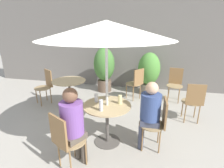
% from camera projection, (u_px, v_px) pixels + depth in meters
% --- Properties ---
extents(ground_plane, '(20.00, 20.00, 0.00)m').
position_uv_depth(ground_plane, '(99.00, 147.00, 3.09)').
color(ground_plane, '#9E998E').
extents(storefront_wall, '(10.00, 0.06, 3.00)m').
position_uv_depth(storefront_wall, '(127.00, 43.00, 5.73)').
color(storefront_wall, slate).
rests_on(storefront_wall, ground_plane).
extents(cafe_table_near, '(0.84, 0.84, 0.75)m').
position_uv_depth(cafe_table_near, '(107.00, 114.00, 3.07)').
color(cafe_table_near, '#514C47').
rests_on(cafe_table_near, ground_plane).
extents(cafe_table_far, '(0.83, 0.83, 0.75)m').
position_uv_depth(cafe_table_far, '(69.00, 87.00, 4.42)').
color(cafe_table_far, '#514C47').
rests_on(cafe_table_far, ground_plane).
extents(bistro_chair_0, '(0.48, 0.49, 0.92)m').
position_uv_depth(bistro_chair_0, '(65.00, 138.00, 2.45)').
color(bistro_chair_0, '#997F56').
rests_on(bistro_chair_0, ground_plane).
extents(bistro_chair_1, '(0.43, 0.43, 0.92)m').
position_uv_depth(bistro_chair_1, '(158.00, 120.00, 2.92)').
color(bistro_chair_1, '#997F56').
rests_on(bistro_chair_1, ground_plane).
extents(bistro_chair_2, '(0.50, 0.49, 0.92)m').
position_uv_depth(bistro_chair_2, '(136.00, 81.00, 4.94)').
color(bistro_chair_2, '#997F56').
rests_on(bistro_chair_2, ground_plane).
extents(bistro_chair_3, '(0.43, 0.44, 0.92)m').
position_uv_depth(bistro_chair_3, '(194.00, 99.00, 3.72)').
color(bistro_chair_3, '#997F56').
rests_on(bistro_chair_3, ground_plane).
extents(bistro_chair_4, '(0.43, 0.45, 0.92)m').
position_uv_depth(bistro_chair_4, '(175.00, 82.00, 4.92)').
color(bistro_chair_4, '#997F56').
rests_on(bistro_chair_4, ground_plane).
extents(bistro_chair_5, '(0.49, 0.49, 0.92)m').
position_uv_depth(bistro_chair_5, '(46.00, 84.00, 4.75)').
color(bistro_chair_5, '#997F56').
rests_on(bistro_chair_5, ground_plane).
extents(seated_person_0, '(0.39, 0.41, 1.26)m').
position_uv_depth(seated_person_0, '(73.00, 121.00, 2.49)').
color(seated_person_0, brown).
rests_on(seated_person_0, ground_plane).
extents(seated_person_1, '(0.34, 0.33, 1.21)m').
position_uv_depth(seated_person_1, '(149.00, 110.00, 2.89)').
color(seated_person_1, '#42475B').
rests_on(seated_person_1, ground_plane).
extents(beer_glass_0, '(0.07, 0.07, 0.15)m').
position_uv_depth(beer_glass_0, '(96.00, 98.00, 3.11)').
color(beer_glass_0, silver).
rests_on(beer_glass_0, cafe_table_near).
extents(beer_glass_1, '(0.06, 0.06, 0.19)m').
position_uv_depth(beer_glass_1, '(101.00, 105.00, 2.78)').
color(beer_glass_1, silver).
rests_on(beer_glass_1, cafe_table_near).
extents(beer_glass_2, '(0.07, 0.07, 0.15)m').
position_uv_depth(beer_glass_2, '(120.00, 100.00, 3.04)').
color(beer_glass_2, beige).
rests_on(beer_glass_2, cafe_table_near).
extents(potted_plant_0, '(0.66, 0.66, 1.41)m').
position_uv_depth(potted_plant_0, '(104.00, 67.00, 5.54)').
color(potted_plant_0, brown).
rests_on(potted_plant_0, ground_plane).
extents(potted_plant_1, '(0.67, 0.67, 1.29)m').
position_uv_depth(potted_plant_1, '(149.00, 72.00, 5.37)').
color(potted_plant_1, slate).
rests_on(potted_plant_1, ground_plane).
extents(umbrella, '(2.09, 2.09, 2.12)m').
position_uv_depth(umbrella, '(106.00, 30.00, 2.62)').
color(umbrella, silver).
rests_on(umbrella, ground_plane).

